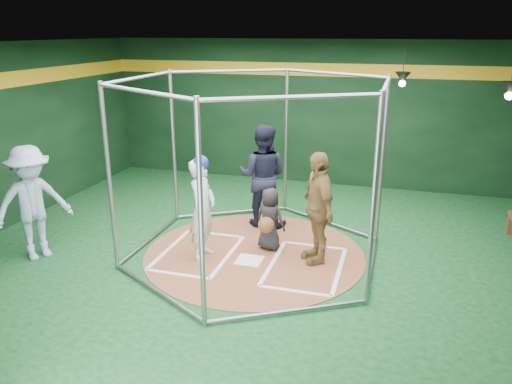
% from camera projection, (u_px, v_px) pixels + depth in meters
% --- Properties ---
extents(room_shell, '(10.10, 9.10, 3.53)m').
position_uv_depth(room_shell, '(254.00, 156.00, 8.12)').
color(room_shell, '#0C3816').
rests_on(room_shell, ground).
extents(clay_disc, '(3.80, 3.80, 0.01)m').
position_uv_depth(clay_disc, '(254.00, 253.00, 8.66)').
color(clay_disc, brown).
rests_on(clay_disc, ground).
extents(home_plate, '(0.43, 0.43, 0.01)m').
position_uv_depth(home_plate, '(249.00, 260.00, 8.38)').
color(home_plate, white).
rests_on(home_plate, clay_disc).
extents(batter_box_left, '(1.17, 1.77, 0.01)m').
position_uv_depth(batter_box_left, '(198.00, 252.00, 8.68)').
color(batter_box_left, white).
rests_on(batter_box_left, clay_disc).
extents(batter_box_right, '(1.17, 1.77, 0.01)m').
position_uv_depth(batter_box_right, '(306.00, 266.00, 8.18)').
color(batter_box_right, white).
rests_on(batter_box_right, clay_disc).
extents(batting_cage, '(4.05, 4.67, 3.00)m').
position_uv_depth(batting_cage, '(254.00, 171.00, 8.20)').
color(batting_cage, gray).
rests_on(batting_cage, ground).
extents(pendant_lamp_near, '(0.34, 0.34, 0.90)m').
position_uv_depth(pendant_lamp_near, '(403.00, 78.00, 10.50)').
color(pendant_lamp_near, black).
rests_on(pendant_lamp_near, room_shell).
extents(pendant_lamp_far, '(0.34, 0.34, 0.90)m').
position_uv_depth(pendant_lamp_far, '(510.00, 89.00, 8.56)').
color(pendant_lamp_far, black).
rests_on(pendant_lamp_far, room_shell).
extents(batter_figure, '(0.42, 0.63, 1.78)m').
position_uv_depth(batter_figure, '(202.00, 208.00, 8.27)').
color(batter_figure, silver).
rests_on(batter_figure, clay_disc).
extents(visitor_leopard, '(0.94, 1.18, 1.87)m').
position_uv_depth(visitor_leopard, '(317.00, 208.00, 8.12)').
color(visitor_leopard, '#AE854A').
rests_on(visitor_leopard, clay_disc).
extents(catcher_figure, '(0.62, 0.63, 1.11)m').
position_uv_depth(catcher_figure, '(270.00, 219.00, 8.66)').
color(catcher_figure, black).
rests_on(catcher_figure, clay_disc).
extents(umpire, '(1.00, 0.79, 2.00)m').
position_uv_depth(umpire, '(263.00, 176.00, 9.65)').
color(umpire, black).
rests_on(umpire, clay_disc).
extents(bystander_blue, '(1.30, 1.44, 1.94)m').
position_uv_depth(bystander_blue, '(32.00, 203.00, 8.26)').
color(bystander_blue, '#97A7C8').
rests_on(bystander_blue, ground).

